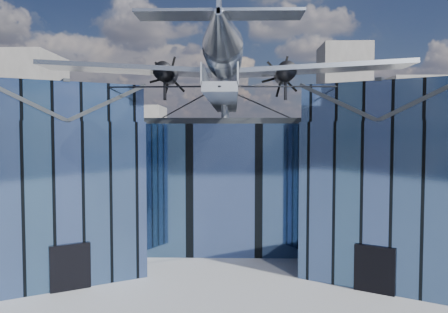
{
  "coord_description": "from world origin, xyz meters",
  "views": [
    {
      "loc": [
        0.75,
        -28.41,
        8.79
      ],
      "look_at": [
        0.0,
        2.0,
        7.2
      ],
      "focal_mm": 35.0,
      "sensor_mm": 36.0,
      "label": 1
    }
  ],
  "objects": [
    {
      "name": "museum",
      "position": [
        0.0,
        5.82,
        5.54
      ],
      "size": [
        32.88,
        24.5,
        17.6
      ],
      "color": "#425C87",
      "rests_on": "ground"
    },
    {
      "name": "bg_towers",
      "position": [
        1.45,
        50.49,
        10.01
      ],
      "size": [
        77.0,
        24.5,
        26.0
      ],
      "color": "gray",
      "rests_on": "ground"
    },
    {
      "name": "ground_plane",
      "position": [
        0.0,
        0.0,
        0.0
      ],
      "size": [
        120.0,
        120.0,
        0.0
      ],
      "primitive_type": "plane",
      "color": "gray"
    }
  ]
}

